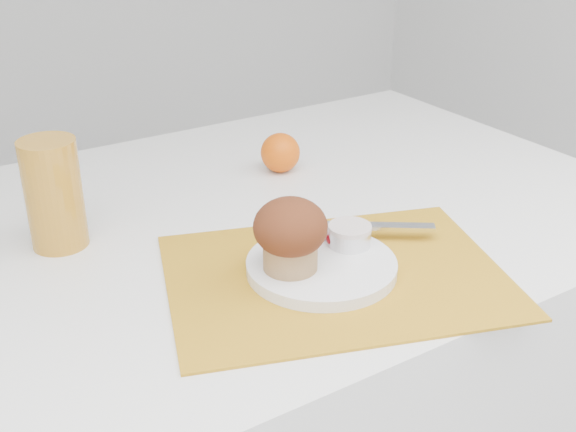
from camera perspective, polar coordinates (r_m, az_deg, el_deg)
table at (r=1.30m, az=-2.34°, el=-14.80°), size 1.20×0.80×0.75m
placemat at (r=0.93m, az=3.77°, el=-4.70°), size 0.50×0.43×0.00m
plate at (r=0.93m, az=2.66°, el=-3.98°), size 0.22×0.22×0.02m
ramekin at (r=0.96m, az=4.89°, el=-1.61°), size 0.07×0.07×0.02m
cream at (r=0.95m, az=4.92°, el=-0.93°), size 0.06×0.06×0.01m
raspberry_near at (r=0.97m, az=2.55°, el=-1.35°), size 0.02×0.02×0.02m
raspberry_far at (r=0.95m, az=3.65°, el=-1.84°), size 0.02×0.02×0.02m
butter_knife at (r=1.01m, az=5.33°, el=-0.78°), size 0.19×0.14×0.01m
orange at (r=1.23m, az=-0.61°, el=5.03°), size 0.07×0.07×0.07m
juice_glass at (r=1.02m, az=-18.02°, el=1.66°), size 0.09×0.09×0.15m
muffin at (r=0.88m, az=0.19°, el=-1.36°), size 0.09×0.09×0.09m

